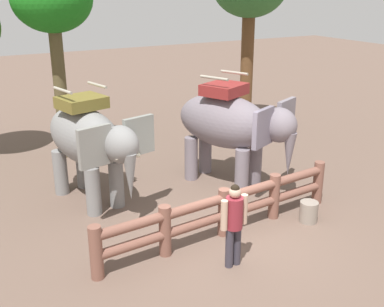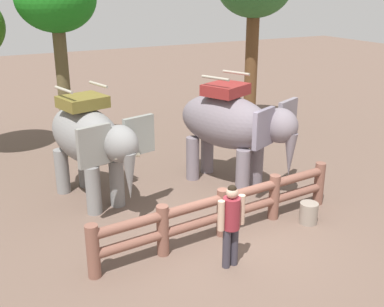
{
  "view_description": "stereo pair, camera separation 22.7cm",
  "coord_description": "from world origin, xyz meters",
  "px_view_note": "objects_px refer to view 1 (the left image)",
  "views": [
    {
      "loc": [
        -4.88,
        -7.31,
        5.05
      ],
      "look_at": [
        0.0,
        1.55,
        1.4
      ],
      "focal_mm": 44.39,
      "sensor_mm": 36.0,
      "label": 1
    },
    {
      "loc": [
        -4.69,
        -7.42,
        5.05
      ],
      "look_at": [
        0.0,
        1.55,
        1.4
      ],
      "focal_mm": 44.39,
      "sensor_mm": 36.0,
      "label": 2
    }
  ],
  "objects_px": {
    "elephant_center": "(231,125)",
    "tree_back_center": "(52,3)",
    "elephant_near_left": "(89,140)",
    "feed_bucket": "(309,212)",
    "tourist_woman_in_black": "(234,220)",
    "log_fence": "(224,209)"
  },
  "relations": [
    {
      "from": "elephant_near_left",
      "to": "elephant_center",
      "type": "relative_size",
      "value": 0.98
    },
    {
      "from": "elephant_near_left",
      "to": "feed_bucket",
      "type": "bearing_deg",
      "value": -40.11
    },
    {
      "from": "log_fence",
      "to": "tree_back_center",
      "type": "bearing_deg",
      "value": 104.02
    },
    {
      "from": "elephant_near_left",
      "to": "tree_back_center",
      "type": "relative_size",
      "value": 0.6
    },
    {
      "from": "tourist_woman_in_black",
      "to": "elephant_center",
      "type": "bearing_deg",
      "value": 57.93
    },
    {
      "from": "elephant_center",
      "to": "tourist_woman_in_black",
      "type": "distance_m",
      "value": 3.93
    },
    {
      "from": "elephant_center",
      "to": "tourist_woman_in_black",
      "type": "height_order",
      "value": "elephant_center"
    },
    {
      "from": "elephant_near_left",
      "to": "elephant_center",
      "type": "xyz_separation_m",
      "value": [
        3.51,
        -0.65,
        0.04
      ]
    },
    {
      "from": "feed_bucket",
      "to": "log_fence",
      "type": "bearing_deg",
      "value": 167.96
    },
    {
      "from": "tourist_woman_in_black",
      "to": "elephant_near_left",
      "type": "bearing_deg",
      "value": 110.28
    },
    {
      "from": "elephant_near_left",
      "to": "feed_bucket",
      "type": "relative_size",
      "value": 7.08
    },
    {
      "from": "log_fence",
      "to": "elephant_near_left",
      "type": "bearing_deg",
      "value": 123.8
    },
    {
      "from": "elephant_near_left",
      "to": "tourist_woman_in_black",
      "type": "height_order",
      "value": "elephant_near_left"
    },
    {
      "from": "log_fence",
      "to": "tourist_woman_in_black",
      "type": "height_order",
      "value": "tourist_woman_in_black"
    },
    {
      "from": "elephant_center",
      "to": "log_fence",
      "type": "bearing_deg",
      "value": -125.68
    },
    {
      "from": "tourist_woman_in_black",
      "to": "tree_back_center",
      "type": "height_order",
      "value": "tree_back_center"
    },
    {
      "from": "tourist_woman_in_black",
      "to": "tree_back_center",
      "type": "distance_m",
      "value": 8.43
    },
    {
      "from": "feed_bucket",
      "to": "tourist_woman_in_black",
      "type": "bearing_deg",
      "value": -165.3
    },
    {
      "from": "elephant_near_left",
      "to": "elephant_center",
      "type": "height_order",
      "value": "elephant_center"
    },
    {
      "from": "elephant_center",
      "to": "tree_back_center",
      "type": "bearing_deg",
      "value": 126.92
    },
    {
      "from": "elephant_near_left",
      "to": "feed_bucket",
      "type": "distance_m",
      "value": 5.27
    },
    {
      "from": "tree_back_center",
      "to": "feed_bucket",
      "type": "height_order",
      "value": "tree_back_center"
    }
  ]
}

